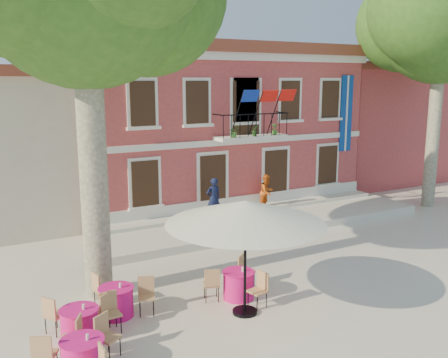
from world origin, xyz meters
TOP-DOWN VIEW (x-y plane):
  - ground at (0.00, 0.00)m, footprint 90.00×90.00m
  - main_building at (2.00, 9.99)m, footprint 13.50×9.59m
  - neighbor_east at (14.00, 11.00)m, footprint 9.40×9.40m
  - terrace at (2.00, 4.40)m, footprint 14.00×3.40m
  - plane_tree_east at (10.50, 3.24)m, footprint 5.89×5.89m
  - patio_umbrella at (-2.91, -2.13)m, footprint 4.00×4.00m
  - pedestrian_navy at (-0.03, 5.09)m, footprint 0.64×0.43m
  - pedestrian_orange at (2.75, 5.40)m, footprint 0.91×0.81m
  - cafe_table_0 at (-6.93, -1.49)m, footprint 1.67×1.87m
  - cafe_table_1 at (-2.60, -1.28)m, footprint 1.84×1.77m
  - cafe_table_2 at (-7.19, -2.90)m, footprint 1.87×1.65m
  - cafe_table_3 at (-5.84, -0.72)m, footprint 1.84×1.77m

SIDE VIEW (x-z plane):
  - ground at x=0.00m, z-range 0.00..0.00m
  - terrace at x=2.00m, z-range 0.00..0.30m
  - cafe_table_0 at x=-6.93m, z-range -0.05..0.90m
  - cafe_table_1 at x=-2.60m, z-range -0.05..0.90m
  - cafe_table_2 at x=-7.19m, z-range -0.05..0.90m
  - cafe_table_3 at x=-5.84m, z-range -0.05..0.90m
  - pedestrian_orange at x=2.75m, z-range 0.30..1.86m
  - pedestrian_navy at x=-0.03m, z-range 0.30..2.03m
  - patio_umbrella at x=-2.91m, z-range 1.19..4.16m
  - neighbor_east at x=14.00m, z-range 0.02..6.42m
  - main_building at x=2.00m, z-range 0.03..7.53m
  - plane_tree_east at x=10.50m, z-range 2.78..14.36m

